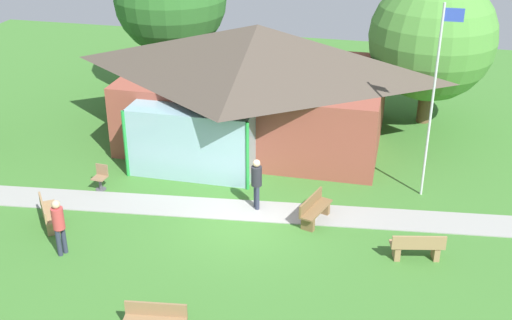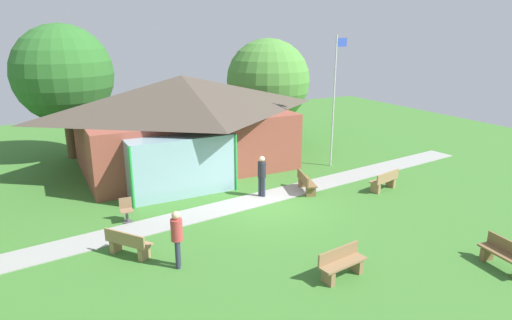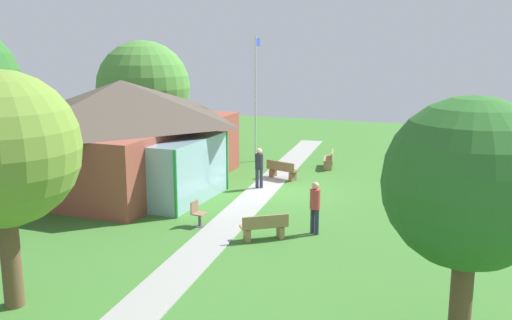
# 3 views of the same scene
# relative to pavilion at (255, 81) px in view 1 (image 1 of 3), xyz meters

# --- Properties ---
(ground_plane) EXTENTS (44.00, 44.00, 0.00)m
(ground_plane) POSITION_rel_pavilion_xyz_m (1.21, -6.59, -2.34)
(ground_plane) COLOR #3D752D
(pavilion) EXTENTS (10.69, 8.54, 4.52)m
(pavilion) POSITION_rel_pavilion_xyz_m (0.00, 0.00, 0.00)
(pavilion) COLOR brown
(pavilion) RESTS_ON ground_plane
(footpath) EXTENTS (24.58, 4.05, 0.03)m
(footpath) POSITION_rel_pavilion_xyz_m (1.21, -5.87, -2.33)
(footpath) COLOR #999993
(footpath) RESTS_ON ground_plane
(flagpole) EXTENTS (0.64, 0.08, 6.40)m
(flagpole) POSITION_rel_pavilion_xyz_m (6.57, -3.45, 1.16)
(flagpole) COLOR silver
(flagpole) RESTS_ON ground_plane
(bench_mid_right) EXTENTS (1.56, 0.75, 0.84)m
(bench_mid_right) POSITION_rel_pavilion_xyz_m (6.42, -7.40, -1.94)
(bench_mid_right) COLOR #9E7A51
(bench_mid_right) RESTS_ON ground_plane
(bench_rear_near_path) EXTENTS (0.86, 1.56, 0.84)m
(bench_rear_near_path) POSITION_rel_pavilion_xyz_m (3.31, -6.01, -1.94)
(bench_rear_near_path) COLOR brown
(bench_rear_near_path) RESTS_ON ground_plane
(bench_mid_left) EXTENTS (1.25, 1.47, 0.84)m
(bench_mid_left) POSITION_rel_pavilion_xyz_m (-4.56, -8.14, -1.94)
(bench_mid_left) COLOR #9E7A51
(bench_mid_left) RESTS_ON ground_plane
(patio_chair_west) EXTENTS (0.48, 0.48, 0.86)m
(patio_chair_west) POSITION_rel_pavilion_xyz_m (-4.07, -5.55, -1.93)
(patio_chair_west) COLOR #8C6B4C
(patio_chair_west) RESTS_ON ground_plane
(visitor_strolling_lawn) EXTENTS (0.34, 0.34, 1.74)m
(visitor_strolling_lawn) POSITION_rel_pavilion_xyz_m (-3.42, -9.46, -1.32)
(visitor_strolling_lawn) COLOR #2D3347
(visitor_strolling_lawn) RESTS_ON ground_plane
(visitor_on_path) EXTENTS (0.34, 0.34, 1.74)m
(visitor_on_path) POSITION_rel_pavilion_xyz_m (1.38, -5.65, -1.32)
(visitor_on_path) COLOR #2D3347
(visitor_on_path) RESTS_ON ground_plane
(tree_behind_pavilion_right) EXTENTS (5.10, 5.10, 6.17)m
(tree_behind_pavilion_right) POSITION_rel_pavilion_xyz_m (6.55, 3.16, 1.26)
(tree_behind_pavilion_right) COLOR brown
(tree_behind_pavilion_right) RESTS_ON ground_plane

